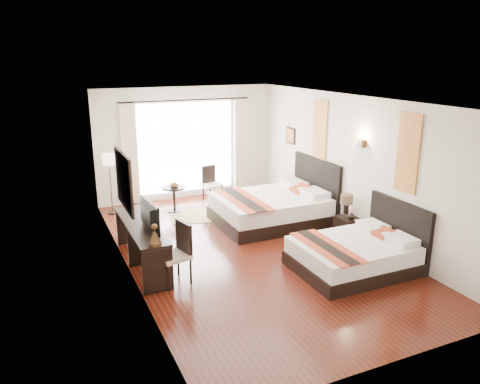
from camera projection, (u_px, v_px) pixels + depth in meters
name	position (u px, v px, depth m)	size (l,w,h in m)	color
floor	(250.00, 250.00, 8.84)	(4.50, 7.50, 0.01)	#3C0D0B
ceiling	(251.00, 100.00, 8.05)	(4.50, 7.50, 0.02)	white
wall_headboard	(352.00, 166.00, 9.32)	(0.01, 7.50, 2.80)	silver
wall_desk	(125.00, 192.00, 7.56)	(0.01, 7.50, 2.80)	silver
wall_window	(186.00, 143.00, 11.72)	(4.50, 0.01, 2.80)	silver
wall_entry	(395.00, 256.00, 5.17)	(4.50, 0.01, 2.80)	silver
window_glass	(186.00, 147.00, 11.73)	(2.40, 0.02, 2.20)	white
sheer_curtain	(187.00, 148.00, 11.68)	(2.30, 0.02, 2.10)	white
drape_left	(129.00, 154.00, 11.08)	(0.35, 0.14, 2.35)	beige
drape_right	(241.00, 145.00, 12.22)	(0.35, 0.14, 2.35)	beige
art_panel_near	(408.00, 153.00, 7.86)	(0.03, 0.50, 1.35)	maroon
art_panel_far	(320.00, 131.00, 10.17)	(0.03, 0.50, 1.35)	maroon
wall_sconce	(361.00, 143.00, 8.88)	(0.10, 0.14, 0.14)	#442F18
mirror_frame	(124.00, 181.00, 7.68)	(0.04, 1.25, 0.95)	black
mirror_glass	(125.00, 181.00, 7.69)	(0.01, 1.12, 0.82)	white
bed_near	(357.00, 253.00, 7.97)	(1.97, 1.54, 1.11)	black
bed_far	(274.00, 207.00, 10.19)	(2.36, 1.84, 1.33)	black
nightstand	(348.00, 228.00, 9.28)	(0.38, 0.47, 0.45)	black
table_lamp	(347.00, 201.00, 9.24)	(0.25, 0.25, 0.39)	black
vase	(351.00, 213.00, 9.09)	(0.14, 0.14, 0.15)	black
console_desk	(142.00, 244.00, 8.10)	(0.50, 2.20, 0.76)	black
television	(145.00, 216.00, 7.66)	(0.84, 0.11, 0.49)	black
bronze_figurine	(155.00, 236.00, 7.08)	(0.20, 0.20, 0.30)	#442F18
desk_chair	(175.00, 265.00, 7.49)	(0.56, 0.56, 1.00)	beige
floor_lamp	(109.00, 164.00, 10.51)	(0.28, 0.28, 1.41)	black
side_table	(174.00, 199.00, 10.89)	(0.52, 0.52, 0.60)	black
fruit_bowl	(174.00, 186.00, 10.77)	(0.23, 0.23, 0.06)	#4C381B
window_chair	(212.00, 190.00, 11.76)	(0.47, 0.47, 0.87)	beige
jute_rug	(201.00, 216.00, 10.66)	(1.38, 0.94, 0.01)	tan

